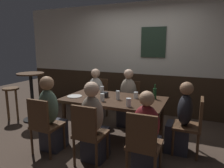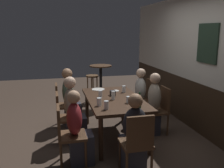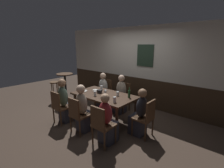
{
  "view_description": "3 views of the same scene",
  "coord_description": "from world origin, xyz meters",
  "px_view_note": "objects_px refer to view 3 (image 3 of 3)",
  "views": [
    {
      "loc": [
        1.31,
        -3.09,
        1.64
      ],
      "look_at": [
        -0.02,
        -0.03,
        0.99
      ],
      "focal_mm": 32.54,
      "sensor_mm": 36.0,
      "label": 1
    },
    {
      "loc": [
        4.11,
        -1.02,
        1.92
      ],
      "look_at": [
        0.1,
        -0.06,
        1.02
      ],
      "focal_mm": 39.62,
      "sensor_mm": 36.0,
      "label": 2
    },
    {
      "loc": [
        2.85,
        -3.02,
        2.07
      ],
      "look_at": [
        0.25,
        0.04,
        1.06
      ],
      "focal_mm": 26.1,
      "sensor_mm": 36.0,
      "label": 3
    }
  ],
  "objects_px": {
    "chair_mid_near": "(78,113)",
    "pint_glass_stout": "(118,94)",
    "tumbler_water": "(115,100)",
    "chair_left_far": "(106,91)",
    "chair_mid_far": "(123,95)",
    "person_left_far": "(102,92)",
    "highball_clear": "(95,94)",
    "person_left_near": "(65,104)",
    "person_mid_near": "(83,111)",
    "bar_stool": "(55,86)",
    "tumbler_short": "(106,99)",
    "plate_white_large": "(83,91)",
    "chair_head_east": "(146,116)",
    "person_head_east": "(140,115)",
    "person_mid_far": "(120,97)",
    "beer_glass_tall": "(101,88)",
    "pint_glass_pale": "(105,93)",
    "chair_left_near": "(60,106)",
    "person_right_near": "(107,122)",
    "plate_white_small": "(95,90)",
    "condiment_caddy": "(99,91)",
    "dining_table": "(104,97)",
    "side_bar_table": "(66,86)",
    "beer_bottle_green": "(129,94)"
  },
  "relations": [
    {
      "from": "bar_stool",
      "to": "tumbler_short",
      "type": "bearing_deg",
      "value": -6.66
    },
    {
      "from": "person_mid_near",
      "to": "tumbler_short",
      "type": "relative_size",
      "value": 9.16
    },
    {
      "from": "chair_left_far",
      "to": "person_right_near",
      "type": "height_order",
      "value": "person_right_near"
    },
    {
      "from": "dining_table",
      "to": "beer_bottle_green",
      "type": "xyz_separation_m",
      "value": [
        0.65,
        0.24,
        0.18
      ]
    },
    {
      "from": "chair_head_east",
      "to": "bar_stool",
      "type": "xyz_separation_m",
      "value": [
        -3.71,
        -0.01,
        0.07
      ]
    },
    {
      "from": "chair_left_far",
      "to": "chair_mid_far",
      "type": "bearing_deg",
      "value": 0.0
    },
    {
      "from": "chair_mid_near",
      "to": "pint_glass_stout",
      "type": "bearing_deg",
      "value": 71.78
    },
    {
      "from": "person_left_near",
      "to": "person_mid_near",
      "type": "bearing_deg",
      "value": 0.08
    },
    {
      "from": "chair_head_east",
      "to": "bar_stool",
      "type": "relative_size",
      "value": 1.22
    },
    {
      "from": "side_bar_table",
      "to": "chair_left_far",
      "type": "bearing_deg",
      "value": 31.19
    },
    {
      "from": "tumbler_short",
      "to": "tumbler_water",
      "type": "bearing_deg",
      "value": 18.42
    },
    {
      "from": "person_mid_far",
      "to": "beer_glass_tall",
      "type": "bearing_deg",
      "value": -129.75
    },
    {
      "from": "dining_table",
      "to": "bar_stool",
      "type": "xyz_separation_m",
      "value": [
        -2.44,
        -0.01,
        -0.1
      ]
    },
    {
      "from": "person_left_far",
      "to": "person_left_near",
      "type": "bearing_deg",
      "value": -90.0
    },
    {
      "from": "person_left_near",
      "to": "plate_white_small",
      "type": "relative_size",
      "value": 8.0
    },
    {
      "from": "tumbler_water",
      "to": "side_bar_table",
      "type": "relative_size",
      "value": 0.13
    },
    {
      "from": "chair_left_far",
      "to": "plate_white_large",
      "type": "bearing_deg",
      "value": -86.18
    },
    {
      "from": "tumbler_short",
      "to": "pint_glass_pale",
      "type": "bearing_deg",
      "value": 134.03
    },
    {
      "from": "person_left_far",
      "to": "highball_clear",
      "type": "distance_m",
      "value": 1.19
    },
    {
      "from": "person_left_near",
      "to": "tumbler_short",
      "type": "bearing_deg",
      "value": 18.63
    },
    {
      "from": "condiment_caddy",
      "to": "bar_stool",
      "type": "relative_size",
      "value": 0.15
    },
    {
      "from": "person_left_far",
      "to": "highball_clear",
      "type": "relative_size",
      "value": 9.01
    },
    {
      "from": "person_head_east",
      "to": "beer_glass_tall",
      "type": "height_order",
      "value": "person_head_east"
    },
    {
      "from": "person_left_near",
      "to": "condiment_caddy",
      "type": "distance_m",
      "value": 0.98
    },
    {
      "from": "dining_table",
      "to": "plate_white_large",
      "type": "bearing_deg",
      "value": -166.61
    },
    {
      "from": "dining_table",
      "to": "person_left_near",
      "type": "distance_m",
      "value": 1.06
    },
    {
      "from": "chair_mid_near",
      "to": "person_mid_near",
      "type": "height_order",
      "value": "person_mid_near"
    },
    {
      "from": "condiment_caddy",
      "to": "chair_left_near",
      "type": "bearing_deg",
      "value": -122.36
    },
    {
      "from": "dining_table",
      "to": "side_bar_table",
      "type": "bearing_deg",
      "value": 176.01
    },
    {
      "from": "person_left_near",
      "to": "person_right_near",
      "type": "xyz_separation_m",
      "value": [
        1.51,
        0.0,
        -0.05
      ]
    },
    {
      "from": "chair_left_near",
      "to": "plate_white_large",
      "type": "bearing_deg",
      "value": 84.46
    },
    {
      "from": "plate_white_small",
      "to": "pint_glass_stout",
      "type": "bearing_deg",
      "value": 1.05
    },
    {
      "from": "dining_table",
      "to": "tumbler_water",
      "type": "bearing_deg",
      "value": -24.47
    },
    {
      "from": "beer_glass_tall",
      "to": "person_head_east",
      "type": "bearing_deg",
      "value": -10.92
    },
    {
      "from": "tumbler_water",
      "to": "condiment_caddy",
      "type": "bearing_deg",
      "value": 159.64
    },
    {
      "from": "side_bar_table",
      "to": "tumbler_short",
      "type": "bearing_deg",
      "value": -11.44
    },
    {
      "from": "side_bar_table",
      "to": "bar_stool",
      "type": "bearing_deg",
      "value": -161.57
    },
    {
      "from": "tumbler_short",
      "to": "chair_head_east",
      "type": "bearing_deg",
      "value": 20.92
    },
    {
      "from": "chair_mid_near",
      "to": "tumbler_water",
      "type": "xyz_separation_m",
      "value": [
        0.59,
        0.61,
        0.31
      ]
    },
    {
      "from": "pint_glass_pale",
      "to": "tumbler_short",
      "type": "bearing_deg",
      "value": -45.97
    },
    {
      "from": "chair_left_near",
      "to": "person_right_near",
      "type": "relative_size",
      "value": 0.8
    },
    {
      "from": "chair_head_east",
      "to": "person_head_east",
      "type": "xyz_separation_m",
      "value": [
        -0.16,
        0.0,
        -0.03
      ]
    },
    {
      "from": "person_left_far",
      "to": "person_mid_far",
      "type": "distance_m",
      "value": 0.75
    },
    {
      "from": "chair_head_east",
      "to": "plate_white_large",
      "type": "bearing_deg",
      "value": -175.24
    },
    {
      "from": "plate_white_small",
      "to": "condiment_caddy",
      "type": "xyz_separation_m",
      "value": [
        0.3,
        -0.13,
        0.04
      ]
    },
    {
      "from": "tumbler_water",
      "to": "plate_white_small",
      "type": "xyz_separation_m",
      "value": [
        -1.08,
        0.41,
        -0.06
      ]
    },
    {
      "from": "person_left_far",
      "to": "pint_glass_pale",
      "type": "xyz_separation_m",
      "value": [
        0.85,
        -0.76,
        0.33
      ]
    },
    {
      "from": "chair_head_east",
      "to": "person_left_far",
      "type": "relative_size",
      "value": 0.78
    },
    {
      "from": "chair_head_east",
      "to": "person_left_near",
      "type": "distance_m",
      "value": 2.15
    },
    {
      "from": "person_left_far",
      "to": "beer_glass_tall",
      "type": "distance_m",
      "value": 0.67
    }
  ]
}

